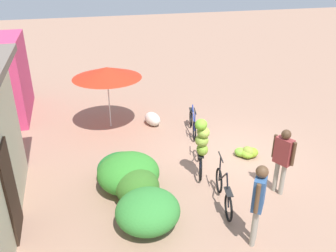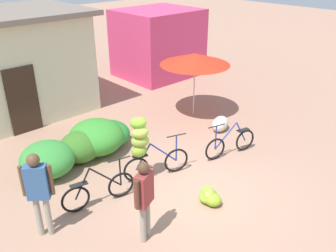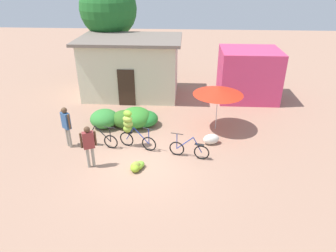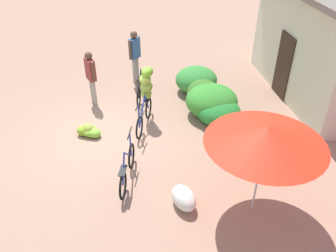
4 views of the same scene
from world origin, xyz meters
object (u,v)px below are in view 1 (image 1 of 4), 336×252
object	(u,v)px
banana_pile_on_ground	(247,153)
produce_sack	(152,119)
person_vendor	(259,197)
bicycle_leftmost	(224,192)
market_umbrella	(107,73)
bicycle_near_pile	(202,142)
bicycle_center_loaded	(193,123)
person_bystander	(283,155)

from	to	relation	value
banana_pile_on_ground	produce_sack	size ratio (longest dim) A/B	1.05
produce_sack	person_vendor	bearing A→B (deg)	-174.29
person_vendor	banana_pile_on_ground	bearing A→B (deg)	-25.91
bicycle_leftmost	person_vendor	xyz separation A→B (m)	(-1.27, -0.08, 0.75)
market_umbrella	bicycle_near_pile	bearing A→B (deg)	-152.99
person_vendor	bicycle_center_loaded	bearing A→B (deg)	-5.99
bicycle_center_loaded	bicycle_leftmost	bearing A→B (deg)	170.83
bicycle_center_loaded	banana_pile_on_ground	size ratio (longest dim) A/B	2.14
bicycle_near_pile	banana_pile_on_ground	size ratio (longest dim) A/B	2.22
bicycle_leftmost	bicycle_center_loaded	world-z (taller)	bicycle_center_loaded
bicycle_leftmost	person_vendor	distance (m)	1.48
market_umbrella	person_bystander	bearing A→B (deg)	-145.35
produce_sack	banana_pile_on_ground	bearing A→B (deg)	-144.09
bicycle_leftmost	person_vendor	size ratio (longest dim) A/B	0.90
bicycle_center_loaded	produce_sack	world-z (taller)	bicycle_center_loaded
bicycle_leftmost	produce_sack	xyz separation A→B (m)	(4.65, 0.52, -0.12)
market_umbrella	person_vendor	size ratio (longest dim) A/B	1.25
bicycle_near_pile	bicycle_center_loaded	xyz separation A→B (m)	(2.40, -0.65, -0.62)
bicycle_near_pile	bicycle_leftmost	bearing A→B (deg)	-177.58
bicycle_center_loaded	produce_sack	size ratio (longest dim) A/B	2.25
produce_sack	person_bystander	xyz separation A→B (m)	(-4.59, -1.98, 0.81)
bicycle_leftmost	bicycle_center_loaded	distance (m)	3.75
market_umbrella	produce_sack	world-z (taller)	market_umbrella
produce_sack	person_vendor	distance (m)	6.01
bicycle_leftmost	bicycle_near_pile	size ratio (longest dim) A/B	0.98
bicycle_center_loaded	banana_pile_on_ground	distance (m)	2.16
bicycle_near_pile	banana_pile_on_ground	bearing A→B (deg)	-73.56
market_umbrella	person_bystander	world-z (taller)	market_umbrella
banana_pile_on_ground	person_bystander	distance (m)	1.94
bicycle_near_pile	market_umbrella	bearing A→B (deg)	27.01
bicycle_center_loaded	banana_pile_on_ground	world-z (taller)	bicycle_center_loaded
bicycle_center_loaded	bicycle_near_pile	bearing A→B (deg)	164.78
bicycle_center_loaded	person_vendor	bearing A→B (deg)	174.01
market_umbrella	banana_pile_on_ground	bearing A→B (deg)	-132.33
market_umbrella	person_vendor	bearing A→B (deg)	-162.29
banana_pile_on_ground	bicycle_leftmost	bearing A→B (deg)	138.80
banana_pile_on_ground	person_bystander	bearing A→B (deg)	176.93
bicycle_leftmost	banana_pile_on_ground	size ratio (longest dim) A/B	2.18
bicycle_center_loaded	person_bystander	distance (m)	3.81
bicycle_center_loaded	produce_sack	distance (m)	1.47
person_vendor	market_umbrella	bearing A→B (deg)	17.71
bicycle_leftmost	produce_sack	distance (m)	4.68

